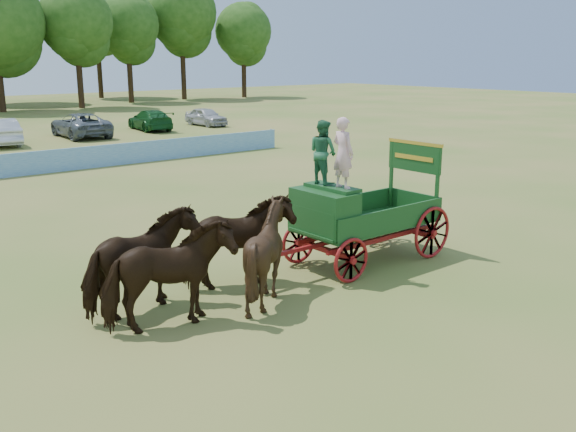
% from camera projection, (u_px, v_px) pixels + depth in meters
% --- Properties ---
extents(ground, '(160.00, 160.00, 0.00)m').
position_uv_depth(ground, '(342.00, 262.00, 16.67)').
color(ground, olive).
rests_on(ground, ground).
extents(horse_lead_left, '(2.71, 1.61, 2.15)m').
position_uv_depth(horse_lead_left, '(168.00, 277.00, 12.38)').
color(horse_lead_left, black).
rests_on(horse_lead_left, ground).
extents(horse_lead_right, '(2.72, 1.65, 2.15)m').
position_uv_depth(horse_lead_right, '(142.00, 263.00, 13.20)').
color(horse_lead_right, black).
rests_on(horse_lead_right, ground).
extents(horse_wheel_left, '(2.08, 1.88, 2.15)m').
position_uv_depth(horse_wheel_left, '(266.00, 253.00, 13.86)').
color(horse_wheel_left, black).
rests_on(horse_wheel_left, ground).
extents(horse_wheel_right, '(2.75, 1.74, 2.15)m').
position_uv_depth(horse_wheel_right, '(237.00, 242.00, 14.68)').
color(horse_wheel_right, black).
rests_on(horse_wheel_right, ground).
extents(farm_dray, '(6.00, 2.00, 3.84)m').
position_uv_depth(farm_dray, '(346.00, 202.00, 15.96)').
color(farm_dray, '#A11B10').
rests_on(farm_dray, ground).
extents(sponsor_banner, '(26.00, 0.08, 1.05)m').
position_uv_depth(sponsor_banner, '(52.00, 161.00, 29.38)').
color(sponsor_banner, '#206AB2').
rests_on(sponsor_banner, ground).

